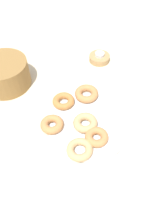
{
  "coord_description": "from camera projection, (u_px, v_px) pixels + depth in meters",
  "views": [
    {
      "loc": [
        -0.33,
        -0.36,
        0.67
      ],
      "look_at": [
        0.0,
        0.03,
        0.05
      ],
      "focal_mm": 37.05,
      "sensor_mm": 36.0,
      "label": 1
    }
  ],
  "objects": [
    {
      "name": "donut_3",
      "position": [
        64.0,
        101.0,
        0.87
      ],
      "size": [
        0.11,
        0.11,
        0.03
      ],
      "primitive_type": "torus",
      "rotation": [
        0.0,
        0.0,
        1.23
      ],
      "color": "#BC7A3D",
      "rests_on": "donut_plate"
    },
    {
      "name": "donut_plate",
      "position": [
        89.0,
        124.0,
        0.82
      ],
      "size": [
        0.3,
        0.3,
        0.02
      ],
      "primitive_type": "cylinder",
      "color": "silver",
      "rests_on": "ground_plane"
    },
    {
      "name": "donut_1",
      "position": [
        97.0,
        137.0,
        0.76
      ],
      "size": [
        0.11,
        0.11,
        0.03
      ],
      "primitive_type": "torus",
      "rotation": [
        0.0,
        0.0,
        4.04
      ],
      "color": "#C6844C",
      "rests_on": "donut_plate"
    },
    {
      "name": "candle_holder",
      "position": [
        99.0,
        58.0,
        1.05
      ],
      "size": [
        0.09,
        0.09,
        0.03
      ],
      "primitive_type": "cylinder",
      "color": "tan",
      "rests_on": "ground_plane"
    },
    {
      "name": "donut_5",
      "position": [
        87.0,
        94.0,
        0.89
      ],
      "size": [
        0.09,
        0.09,
        0.03
      ],
      "primitive_type": "torus",
      "rotation": [
        0.0,
        0.0,
        1.53
      ],
      "color": "#C6844C",
      "rests_on": "donut_plate"
    },
    {
      "name": "ground_plane",
      "position": [
        89.0,
        125.0,
        0.83
      ],
      "size": [
        2.4,
        2.4,
        0.0
      ],
      "primitive_type": "plane",
      "color": "beige"
    },
    {
      "name": "tealight",
      "position": [
        100.0,
        54.0,
        1.04
      ],
      "size": [
        0.04,
        0.04,
        0.01
      ],
      "primitive_type": "cylinder",
      "color": "silver",
      "rests_on": "candle_holder"
    },
    {
      "name": "donut_2",
      "position": [
        80.0,
        150.0,
        0.73
      ],
      "size": [
        0.12,
        0.12,
        0.02
      ],
      "primitive_type": "torus",
      "rotation": [
        0.0,
        0.0,
        5.55
      ],
      "color": "tan",
      "rests_on": "donut_plate"
    },
    {
      "name": "donut_0",
      "position": [
        52.0,
        124.0,
        0.8
      ],
      "size": [
        0.09,
        0.09,
        0.03
      ],
      "primitive_type": "torus",
      "rotation": [
        0.0,
        0.0,
        4.85
      ],
      "color": "#C6844C",
      "rests_on": "donut_plate"
    },
    {
      "name": "donut_4",
      "position": [
        85.0,
        122.0,
        0.8
      ],
      "size": [
        0.11,
        0.11,
        0.03
      ],
      "primitive_type": "torus",
      "rotation": [
        0.0,
        0.0,
        0.37
      ],
      "color": "tan",
      "rests_on": "donut_plate"
    },
    {
      "name": "basket",
      "position": [
        5.0,
        74.0,
        0.93
      ],
      "size": [
        0.22,
        0.22,
        0.11
      ],
      "primitive_type": "cylinder",
      "rotation": [
        0.0,
        0.0,
        1.69
      ],
      "color": "olive",
      "rests_on": "ground_plane"
    }
  ]
}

